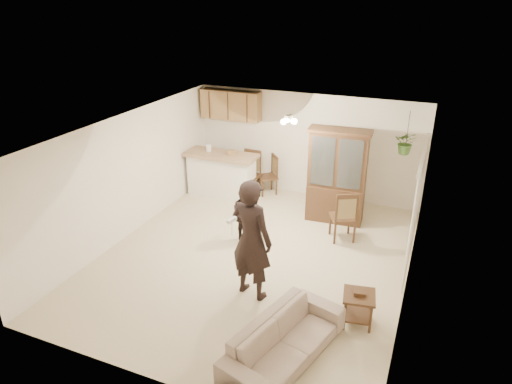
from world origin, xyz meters
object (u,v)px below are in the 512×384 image
at_px(adult, 251,247).
at_px(side_table, 358,308).
at_px(chair_hutch_left, 267,183).
at_px(child, 245,209).
at_px(sofa, 285,336).
at_px(chair_bar, 249,183).
at_px(china_hutch, 337,177).
at_px(chair_hutch_right, 342,225).

relative_size(adult, side_table, 3.15).
bearing_deg(chair_hutch_left, side_table, -3.53).
height_order(adult, child, adult).
xyz_separation_m(sofa, chair_bar, (-2.64, 4.88, -0.06)).
distance_m(child, chair_bar, 2.24).
bearing_deg(chair_hutch_left, china_hutch, 27.23).
relative_size(china_hutch, chair_bar, 1.86).
distance_m(sofa, chair_hutch_left, 5.59).
xyz_separation_m(side_table, chair_bar, (-3.42, 3.79, 0.04)).
bearing_deg(china_hutch, chair_hutch_left, 154.47).
bearing_deg(chair_hutch_right, side_table, 80.30).
bearing_deg(sofa, child, 48.60).
height_order(child, chair_hutch_left, child).
distance_m(sofa, child, 3.38).
bearing_deg(chair_bar, child, -65.23).
relative_size(sofa, china_hutch, 0.91).
height_order(chair_bar, chair_hutch_right, chair_bar).
height_order(adult, chair_hutch_right, adult).
bearing_deg(chair_hutch_left, chair_hutch_right, 14.71).
bearing_deg(chair_hutch_right, sofa, 62.64).
distance_m(adult, chair_bar, 4.11).
distance_m(china_hutch, side_table, 3.53).
xyz_separation_m(adult, chair_hutch_right, (0.97, 2.41, -0.60)).
bearing_deg(china_hutch, chair_hutch_right, -69.17).
bearing_deg(side_table, sofa, -125.62).
relative_size(sofa, side_table, 3.28).
distance_m(side_table, chair_hutch_left, 5.04).
height_order(china_hutch, chair_bar, china_hutch).
relative_size(chair_bar, chair_hutch_left, 1.12).
xyz_separation_m(child, chair_hutch_left, (-0.42, 2.30, -0.40)).
height_order(adult, side_table, adult).
bearing_deg(side_table, adult, 177.79).
relative_size(china_hutch, side_table, 3.59).
xyz_separation_m(child, chair_bar, (-0.81, 2.06, -0.36)).
relative_size(sofa, adult, 1.04).
relative_size(china_hutch, chair_hutch_right, 1.90).
height_order(adult, china_hutch, china_hutch).
xyz_separation_m(sofa, chair_hutch_left, (-2.25, 5.12, -0.09)).
distance_m(sofa, adult, 1.62).
relative_size(adult, child, 1.33).
distance_m(side_table, chair_hutch_right, 2.60).
height_order(sofa, adult, adult).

